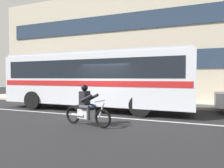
{
  "coord_description": "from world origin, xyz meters",
  "views": [
    {
      "loc": [
        4.03,
        -9.3,
        1.82
      ],
      "look_at": [
        0.57,
        -0.47,
        1.53
      ],
      "focal_mm": 32.98,
      "sensor_mm": 36.0,
      "label": 1
    }
  ],
  "objects": [
    {
      "name": "sidewalk_curb",
      "position": [
        0.0,
        5.1,
        0.07
      ],
      "size": [
        28.0,
        3.8,
        0.15
      ],
      "primitive_type": "cube",
      "color": "#B7B2A8",
      "rests_on": "ground_plane"
    },
    {
      "name": "lane_center_stripe",
      "position": [
        0.0,
        -0.6,
        0.0
      ],
      "size": [
        26.6,
        0.14,
        0.01
      ],
      "primitive_type": "cube",
      "color": "silver",
      "rests_on": "ground_plane"
    },
    {
      "name": "transit_bus",
      "position": [
        -1.18,
        1.19,
        1.88
      ],
      "size": [
        10.82,
        2.78,
        3.22
      ],
      "color": "silver",
      "rests_on": "ground_plane"
    },
    {
      "name": "office_building_facade",
      "position": [
        0.0,
        7.39,
        4.6
      ],
      "size": [
        28.0,
        0.89,
        9.18
      ],
      "color": "#B2A893",
      "rests_on": "ground_plane"
    },
    {
      "name": "ground_plane",
      "position": [
        0.0,
        0.0,
        0.0
      ],
      "size": [
        60.0,
        60.0,
        0.0
      ],
      "primitive_type": "plane",
      "color": "black"
    },
    {
      "name": "motorcycle_with_rider",
      "position": [
        0.3,
        -2.41,
        0.66
      ],
      "size": [
        2.12,
        0.71,
        1.56
      ],
      "color": "black",
      "rests_on": "ground_plane"
    },
    {
      "name": "fire_hydrant",
      "position": [
        -4.41,
        4.05,
        0.52
      ],
      "size": [
        0.22,
        0.3,
        0.75
      ],
      "color": "gold",
      "rests_on": "sidewalk_curb"
    }
  ]
}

